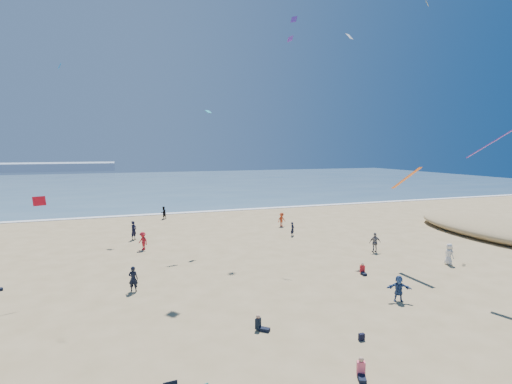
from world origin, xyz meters
name	(u,v)px	position (x,y,z in m)	size (l,w,h in m)	color
ocean	(136,184)	(0.00, 95.00, 0.03)	(220.00, 100.00, 0.06)	#476B84
surf_line	(155,214)	(0.00, 45.00, 0.04)	(220.00, 1.20, 0.08)	white
standing_flyers	(271,259)	(6.01, 15.67, 0.86)	(28.49, 48.01, 1.94)	white
seated_group	(253,325)	(1.14, 6.06, 0.42)	(26.05, 24.62, 0.84)	white
navy_bag	(362,337)	(5.91, 3.50, 0.17)	(0.28, 0.18, 0.34)	black
kites_aloft	(322,56)	(8.92, 13.51, 15.91)	(50.25, 44.18, 29.59)	#E25C9F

